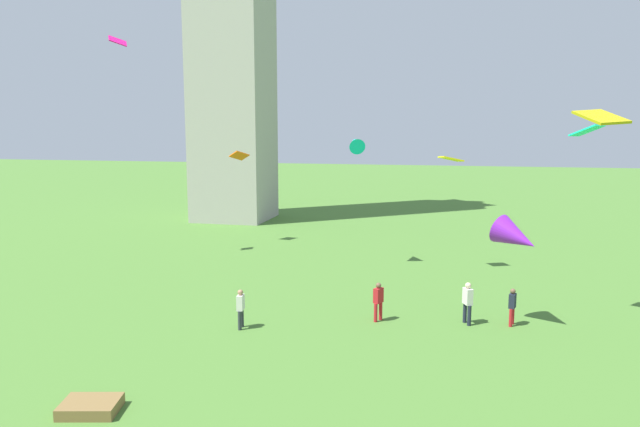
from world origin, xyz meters
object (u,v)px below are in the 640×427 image
at_px(person_3, 378,299).
at_px(kite_bundle_0, 90,407).
at_px(kite_flying_0, 118,41).
at_px(person_1, 468,301).
at_px(person_0, 241,307).
at_px(kite_flying_6, 601,117).
at_px(kite_flying_4, 239,156).
at_px(person_2, 512,305).
at_px(kite_flying_5, 356,143).
at_px(kite_flying_1, 587,130).
at_px(kite_flying_3, 517,237).
at_px(kite_flying_2, 451,159).

relative_size(person_3, kite_bundle_0, 1.03).
bearing_deg(kite_flying_0, kite_bundle_0, 75.38).
bearing_deg(person_1, person_3, 70.65).
bearing_deg(person_0, kite_flying_6, -90.88).
bearing_deg(kite_flying_4, person_3, -114.12).
bearing_deg(person_2, kite_bundle_0, 146.89).
bearing_deg(kite_flying_5, person_1, 105.04).
relative_size(kite_flying_1, kite_flying_4, 1.06).
xyz_separation_m(kite_flying_3, kite_flying_5, (-8.12, 9.18, 3.47)).
bearing_deg(kite_flying_3, person_3, 134.42).
bearing_deg(person_3, kite_bundle_0, -8.15).
relative_size(kite_flying_2, kite_flying_3, 0.63).
bearing_deg(person_1, kite_flying_4, 21.16).
height_order(person_2, kite_flying_0, kite_flying_0).
xyz_separation_m(person_1, person_2, (1.80, 0.23, -0.12)).
distance_m(person_3, kite_flying_6, 11.01).
bearing_deg(person_2, kite_flying_1, -47.45).
height_order(person_0, kite_flying_3, kite_flying_3).
height_order(kite_flying_3, kite_flying_5, kite_flying_5).
height_order(person_1, kite_flying_2, kite_flying_2).
relative_size(person_2, person_3, 0.95).
height_order(person_2, kite_flying_4, kite_flying_4).
xyz_separation_m(person_1, kite_bundle_0, (-10.71, -10.26, -0.84)).
relative_size(person_2, kite_flying_6, 0.77).
bearing_deg(kite_bundle_0, kite_flying_2, 63.17).
xyz_separation_m(kite_flying_0, kite_flying_5, (13.94, 1.59, -5.91)).
bearing_deg(kite_flying_2, person_3, -131.15).
bearing_deg(kite_flying_5, kite_flying_1, 125.08).
distance_m(person_0, kite_bundle_0, 7.88).
distance_m(kite_flying_1, kite_flying_6, 3.02).
height_order(kite_flying_3, kite_bundle_0, kite_flying_3).
bearing_deg(person_0, person_3, -73.45).
xyz_separation_m(person_3, kite_flying_4, (-11.63, 14.67, 5.21)).
xyz_separation_m(kite_flying_1, kite_flying_5, (-10.77, 7.77, -0.78)).
bearing_deg(kite_flying_2, kite_flying_0, 159.18).
bearing_deg(person_3, kite_flying_4, -114.16).
relative_size(person_2, kite_flying_1, 1.13).
height_order(kite_flying_0, kite_flying_2, kite_flying_0).
relative_size(person_0, kite_flying_2, 1.11).
relative_size(kite_flying_0, kite_flying_6, 0.60).
bearing_deg(person_0, kite_flying_4, 14.65).
bearing_deg(kite_bundle_0, person_1, 43.78).
height_order(person_0, person_2, person_0).
bearing_deg(kite_flying_5, kite_bundle_0, 58.18).
relative_size(person_0, kite_flying_5, 0.95).
xyz_separation_m(kite_flying_5, kite_bundle_0, (-4.41, -19.56, -7.04)).
bearing_deg(person_2, kite_flying_0, 88.16).
bearing_deg(kite_flying_0, kite_flying_5, 143.95).
bearing_deg(kite_flying_1, kite_flying_6, -53.34).
height_order(kite_flying_2, kite_flying_5, kite_flying_5).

